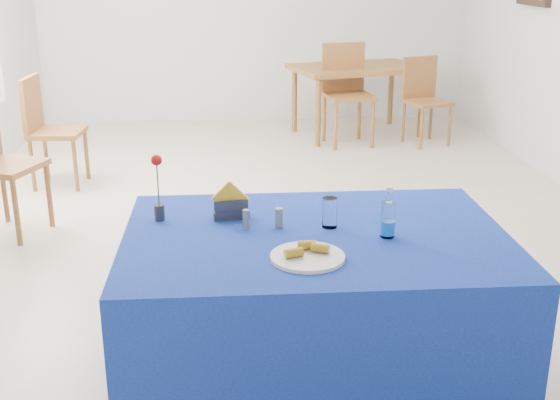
% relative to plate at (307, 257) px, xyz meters
% --- Properties ---
extents(floor, '(7.00, 7.00, 0.00)m').
position_rel_plate_xyz_m(floor, '(0.05, 2.43, -0.77)').
color(floor, beige).
rests_on(floor, ground).
extents(plate, '(0.29, 0.29, 0.01)m').
position_rel_plate_xyz_m(plate, '(0.00, 0.00, 0.00)').
color(plate, white).
rests_on(plate, blue_table).
extents(drinking_glass, '(0.06, 0.06, 0.13)m').
position_rel_plate_xyz_m(drinking_glass, '(0.13, 0.33, 0.06)').
color(drinking_glass, white).
rests_on(drinking_glass, blue_table).
extents(salt_shaker, '(0.03, 0.03, 0.08)m').
position_rel_plate_xyz_m(salt_shaker, '(-0.08, 0.34, 0.04)').
color(salt_shaker, slate).
rests_on(salt_shaker, blue_table).
extents(pepper_shaker, '(0.03, 0.03, 0.08)m').
position_rel_plate_xyz_m(pepper_shaker, '(-0.22, 0.33, 0.04)').
color(pepper_shaker, slate).
rests_on(pepper_shaker, blue_table).
extents(blue_table, '(1.60, 1.10, 0.76)m').
position_rel_plate_xyz_m(blue_table, '(0.06, 0.26, -0.39)').
color(blue_table, navy).
rests_on(blue_table, floor).
extents(water_bottle, '(0.06, 0.06, 0.21)m').
position_rel_plate_xyz_m(water_bottle, '(0.35, 0.20, 0.06)').
color(water_bottle, white).
rests_on(water_bottle, blue_table).
extents(napkin_holder, '(0.16, 0.08, 0.17)m').
position_rel_plate_xyz_m(napkin_holder, '(-0.29, 0.47, 0.04)').
color(napkin_holder, '#343439').
rests_on(napkin_holder, blue_table).
extents(rose_vase, '(0.05, 0.05, 0.30)m').
position_rel_plate_xyz_m(rose_vase, '(-0.60, 0.47, 0.13)').
color(rose_vase, '#27272C').
rests_on(rose_vase, blue_table).
extents(oak_table, '(1.55, 1.20, 0.76)m').
position_rel_plate_xyz_m(oak_table, '(1.12, 5.09, -0.09)').
color(oak_table, olive).
rests_on(oak_table, floor).
extents(chair_bg_left, '(0.53, 0.53, 1.03)m').
position_rel_plate_xyz_m(chair_bg_left, '(0.93, 4.74, -0.17)').
color(chair_bg_left, '#975C2B').
rests_on(chair_bg_left, floor).
extents(chair_bg_right, '(0.50, 0.50, 0.89)m').
position_rel_plate_xyz_m(chair_bg_right, '(1.75, 4.69, -0.25)').
color(chair_bg_right, '#975C2B').
rests_on(chair_bg_right, floor).
extents(chair_win_b, '(0.44, 0.44, 0.93)m').
position_rel_plate_xyz_m(chair_win_b, '(-1.82, 3.45, -0.23)').
color(chair_win_b, '#975C2B').
rests_on(chair_win_b, floor).
extents(banana_pieces, '(0.18, 0.12, 0.04)m').
position_rel_plate_xyz_m(banana_pieces, '(0.00, 0.02, 0.03)').
color(banana_pieces, yellow).
rests_on(banana_pieces, plate).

